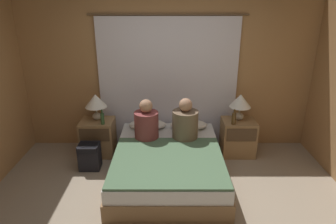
% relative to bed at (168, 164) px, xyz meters
% --- Properties ---
extents(ground_plane, '(16.00, 16.00, 0.00)m').
position_rel_bed_xyz_m(ground_plane, '(0.00, -0.77, -0.21)').
color(ground_plane, gray).
extents(wall_back, '(4.72, 0.06, 2.50)m').
position_rel_bed_xyz_m(wall_back, '(0.00, 1.07, 1.04)').
color(wall_back, '#A37547').
rests_on(wall_back, ground_plane).
extents(curtain_panel, '(2.40, 0.02, 2.14)m').
position_rel_bed_xyz_m(curtain_panel, '(0.00, 1.01, 0.86)').
color(curtain_panel, silver).
rests_on(curtain_panel, ground_plane).
extents(bed, '(1.47, 1.92, 0.42)m').
position_rel_bed_xyz_m(bed, '(0.00, 0.00, 0.00)').
color(bed, olive).
rests_on(bed, ground_plane).
extents(nightstand_left, '(0.51, 0.44, 0.57)m').
position_rel_bed_xyz_m(nightstand_left, '(-1.11, 0.68, 0.08)').
color(nightstand_left, '#937047').
rests_on(nightstand_left, ground_plane).
extents(nightstand_right, '(0.51, 0.44, 0.57)m').
position_rel_bed_xyz_m(nightstand_right, '(1.11, 0.68, 0.08)').
color(nightstand_right, '#937047').
rests_on(nightstand_right, ground_plane).
extents(lamp_left, '(0.33, 0.33, 0.42)m').
position_rel_bed_xyz_m(lamp_left, '(-1.11, 0.72, 0.66)').
color(lamp_left, '#B2A899').
rests_on(lamp_left, nightstand_left).
extents(lamp_right, '(0.33, 0.33, 0.42)m').
position_rel_bed_xyz_m(lamp_right, '(1.11, 0.72, 0.66)').
color(lamp_right, '#B2A899').
rests_on(lamp_right, nightstand_right).
extents(pillow_left, '(0.59, 0.35, 0.12)m').
position_rel_bed_xyz_m(pillow_left, '(-0.32, 0.74, 0.27)').
color(pillow_left, silver).
rests_on(pillow_left, bed).
extents(pillow_right, '(0.59, 0.35, 0.12)m').
position_rel_bed_xyz_m(pillow_right, '(0.32, 0.74, 0.27)').
color(pillow_right, silver).
rests_on(pillow_right, bed).
extents(blanket_on_bed, '(1.41, 1.26, 0.03)m').
position_rel_bed_xyz_m(blanket_on_bed, '(0.00, -0.30, 0.23)').
color(blanket_on_bed, '#4C6B4C').
rests_on(blanket_on_bed, bed).
extents(person_left_in_bed, '(0.35, 0.35, 0.61)m').
position_rel_bed_xyz_m(person_left_in_bed, '(-0.31, 0.36, 0.45)').
color(person_left_in_bed, brown).
rests_on(person_left_in_bed, bed).
extents(person_right_in_bed, '(0.37, 0.37, 0.62)m').
position_rel_bed_xyz_m(person_right_in_bed, '(0.25, 0.36, 0.46)').
color(person_right_in_bed, brown).
rests_on(person_right_in_bed, bed).
extents(beer_bottle_on_left_stand, '(0.06, 0.06, 0.23)m').
position_rel_bed_xyz_m(beer_bottle_on_left_stand, '(-0.99, 0.55, 0.46)').
color(beer_bottle_on_left_stand, '#2D4C28').
rests_on(beer_bottle_on_left_stand, nightstand_left).
extents(beer_bottle_on_right_stand, '(0.06, 0.06, 0.24)m').
position_rel_bed_xyz_m(beer_bottle_on_right_stand, '(0.99, 0.55, 0.46)').
color(beer_bottle_on_right_stand, '#513819').
rests_on(beer_bottle_on_right_stand, nightstand_right).
extents(backpack_on_floor, '(0.30, 0.27, 0.39)m').
position_rel_bed_xyz_m(backpack_on_floor, '(-1.14, 0.22, 0.02)').
color(backpack_on_floor, black).
rests_on(backpack_on_floor, ground_plane).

